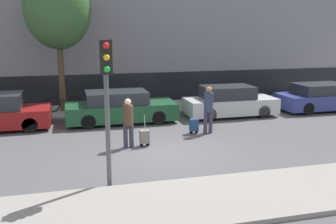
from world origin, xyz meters
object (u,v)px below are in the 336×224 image
pedestrian_right (208,107)px  parked_car_3 (322,98)px  parked_car_2 (229,102)px  traffic_light (107,85)px  parked_car_1 (120,108)px  pedestrian_left (128,120)px  trolley_left (145,137)px  trolley_right (194,125)px  parked_bicycle (64,104)px  bare_tree_near_crossing (57,9)px

pedestrian_right → parked_car_3: bearing=29.6°
parked_car_2 → traffic_light: 9.46m
parked_car_1 → pedestrian_left: pedestrian_left is taller
trolley_left → parked_car_2: bearing=37.4°
parked_car_3 → pedestrian_right: (-7.01, -2.65, 0.41)m
parked_car_1 → trolley_right: 3.61m
parked_car_3 → traffic_light: 13.33m
parked_bicycle → trolley_right: bearing=-45.0°
parked_car_1 → pedestrian_left: (-0.21, -3.70, 0.31)m
parked_car_1 → traffic_light: traffic_light is taller
parked_car_1 → parked_car_2: bearing=-1.0°
pedestrian_right → trolley_right: pedestrian_right is taller
pedestrian_left → bare_tree_near_crossing: size_ratio=0.25×
parked_bicycle → parked_car_2: bearing=-17.9°
parked_car_1 → pedestrian_right: bearing=-41.2°
parked_car_2 → trolley_left: parked_car_2 is taller
parked_car_2 → parked_bicycle: 7.81m
trolley_right → traffic_light: traffic_light is taller
trolley_right → pedestrian_right: bearing=-8.9°
parked_bicycle → parked_car_3: bearing=-10.6°
pedestrian_right → traffic_light: 6.20m
pedestrian_left → trolley_left: (0.55, -0.00, -0.62)m
bare_tree_near_crossing → traffic_light: bearing=-82.5°
traffic_light → bare_tree_near_crossing: bare_tree_near_crossing is taller
pedestrian_left → traffic_light: bearing=73.4°
parked_car_3 → parked_bicycle: (-12.43, 2.32, -0.14)m
parked_car_2 → bare_tree_near_crossing: (-7.47, 2.62, 4.21)m
trolley_left → trolley_right: trolley_right is taller
parked_car_3 → pedestrian_left: (-10.26, -3.68, 0.32)m
parked_car_3 → pedestrian_right: size_ratio=2.45×
parked_car_1 → parked_car_2: parked_car_2 is taller
trolley_left → traffic_light: (-1.52, -3.23, 2.29)m
parked_car_2 → bare_tree_near_crossing: bearing=160.7°
parked_car_2 → parked_bicycle: parked_car_2 is taller
trolley_left → traffic_light: 4.24m
parked_car_3 → trolley_left: parked_car_3 is taller
parked_bicycle → bare_tree_near_crossing: (-0.04, 0.23, 4.38)m
trolley_left → bare_tree_near_crossing: 8.18m
bare_tree_near_crossing → parked_car_1: bearing=-46.3°
parked_bicycle → pedestrian_right: bearing=-42.5°
pedestrian_left → parked_bicycle: size_ratio=0.95×
parked_car_1 → traffic_light: 7.30m
pedestrian_left → trolley_right: pedestrian_left is taller
trolley_right → traffic_light: (-3.67, -4.35, 2.29)m
parked_car_3 → parked_car_2: bearing=-179.2°
bare_tree_near_crossing → parked_car_2: bearing=-19.3°
trolley_right → parked_car_1: bearing=134.1°
pedestrian_right → trolley_right: 0.89m
parked_car_2 → pedestrian_left: (-5.26, -3.60, 0.30)m
parked_car_2 → pedestrian_left: 6.38m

